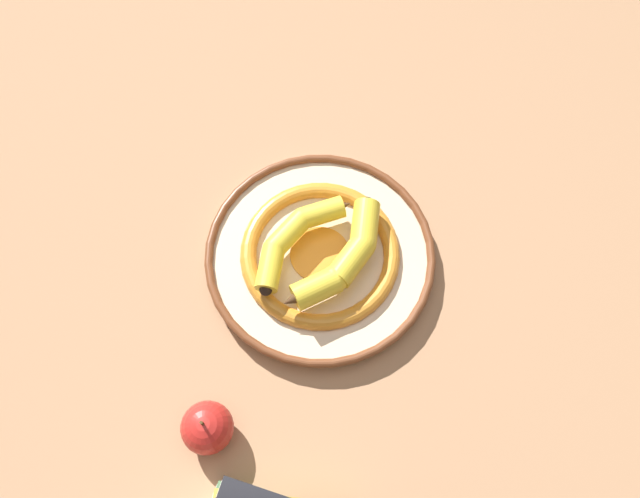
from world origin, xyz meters
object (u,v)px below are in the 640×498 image
(banana_b, at_px, (343,260))
(apple, at_px, (207,428))
(banana_a, at_px, (295,236))
(decorative_bowl, at_px, (320,255))

(banana_b, relative_size, apple, 2.31)
(banana_a, relative_size, apple, 2.04)
(banana_b, height_order, apple, apple)
(apple, bearing_deg, decorative_bowl, 154.87)
(decorative_bowl, xyz_separation_m, banana_b, (0.02, 0.03, 0.04))
(decorative_bowl, relative_size, apple, 4.19)
(decorative_bowl, distance_m, apple, 0.29)
(banana_a, xyz_separation_m, banana_b, (0.03, 0.07, 0.00))
(banana_a, bearing_deg, decorative_bowl, 107.02)
(banana_a, xyz_separation_m, apple, (0.27, -0.09, -0.02))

